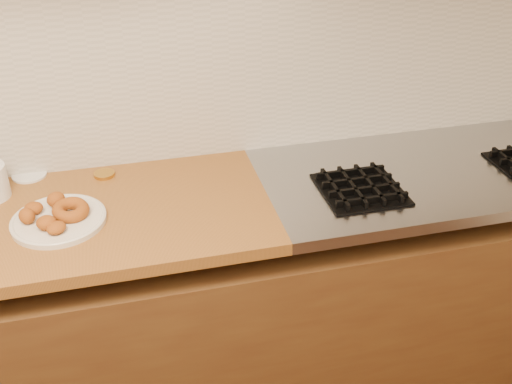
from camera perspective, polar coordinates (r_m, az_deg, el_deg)
wall_back at (r=2.00m, az=-15.90°, el=14.06°), size 4.00×0.02×2.70m
base_cabinet at (r=2.21m, az=-12.22°, el=-12.88°), size 3.60×0.60×0.77m
stovetop at (r=2.19m, az=17.49°, el=1.91°), size 1.30×0.62×0.04m
backsplash at (r=2.04m, az=-15.29°, el=9.95°), size 3.60×0.02×0.60m
burner_grates at (r=2.11m, az=18.08°, el=1.53°), size 0.91×0.26×0.03m
donut_plate at (r=1.87m, az=-18.27°, el=-2.58°), size 0.28×0.28×0.02m
ring_donut at (r=1.86m, az=-17.25°, el=-1.65°), size 0.16×0.16×0.05m
fried_dough_chunks at (r=1.86m, az=-19.53°, el=-1.99°), size 0.15×0.22×0.05m
tub_lid at (r=2.16m, az=-20.77°, el=1.53°), size 0.14×0.14×0.01m
brass_jar_lid at (r=2.09m, az=-14.25°, el=1.65°), size 0.07×0.07×0.01m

